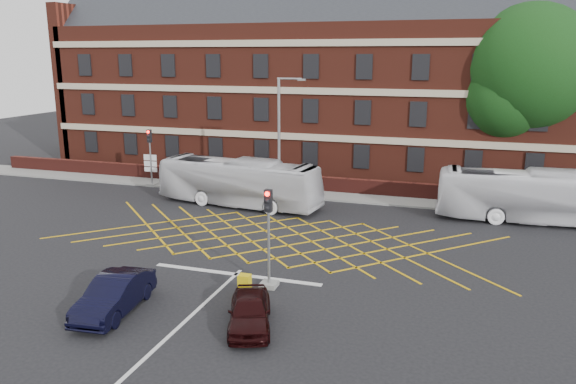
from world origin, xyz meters
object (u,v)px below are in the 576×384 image
(bus_left, at_px, (239,182))
(car_maroon, at_px, (250,311))
(bus_right, at_px, (535,196))
(car_navy, at_px, (114,295))
(traffic_light_far, at_px, (151,163))
(deciduous_tree, at_px, (528,78))
(traffic_light_near, at_px, (269,248))
(utility_cabinet, at_px, (245,286))
(direction_signs, at_px, (151,164))
(street_lamp, at_px, (280,164))

(bus_left, distance_m, car_maroon, 17.14)
(bus_right, distance_m, car_navy, 24.33)
(traffic_light_far, bearing_deg, deciduous_tree, 15.52)
(bus_left, height_order, car_navy, bus_left)
(bus_left, bearing_deg, deciduous_tree, -52.17)
(traffic_light_near, relative_size, utility_cabinet, 4.41)
(bus_left, relative_size, direction_signs, 5.04)
(traffic_light_far, bearing_deg, utility_cabinet, -49.07)
(traffic_light_near, xyz_separation_m, street_lamp, (-3.84, 12.85, 1.02))
(traffic_light_far, distance_m, utility_cabinet, 21.77)
(deciduous_tree, height_order, utility_cabinet, deciduous_tree)
(car_maroon, relative_size, street_lamp, 0.45)
(car_navy, relative_size, utility_cabinet, 4.47)
(traffic_light_far, relative_size, utility_cabinet, 4.41)
(deciduous_tree, bearing_deg, traffic_light_near, -116.89)
(car_maroon, bearing_deg, car_navy, 165.16)
(traffic_light_far, relative_size, direction_signs, 1.94)
(bus_right, height_order, deciduous_tree, deciduous_tree)
(bus_right, distance_m, deciduous_tree, 10.77)
(car_maroon, bearing_deg, deciduous_tree, 47.79)
(deciduous_tree, relative_size, traffic_light_far, 3.09)
(traffic_light_near, xyz_separation_m, direction_signs, (-15.73, 16.54, -0.39))
(deciduous_tree, bearing_deg, street_lamp, -147.87)
(utility_cabinet, bearing_deg, traffic_light_near, 65.42)
(car_navy, xyz_separation_m, traffic_light_far, (-10.00, 19.21, 1.05))
(car_maroon, bearing_deg, bus_right, 37.96)
(bus_left, bearing_deg, car_navy, -166.90)
(traffic_light_near, bearing_deg, car_navy, -139.75)
(car_navy, height_order, direction_signs, direction_signs)
(bus_left, height_order, deciduous_tree, deciduous_tree)
(car_maroon, relative_size, deciduous_tree, 0.28)
(street_lamp, bearing_deg, traffic_light_far, 168.30)
(traffic_light_far, relative_size, street_lamp, 0.52)
(car_navy, xyz_separation_m, deciduous_tree, (16.19, 26.48, 7.36))
(car_maroon, relative_size, utility_cabinet, 3.85)
(direction_signs, bearing_deg, traffic_light_near, -46.43)
(bus_left, height_order, traffic_light_far, traffic_light_far)
(street_lamp, relative_size, utility_cabinet, 8.52)
(traffic_light_near, bearing_deg, bus_right, 49.95)
(traffic_light_near, distance_m, direction_signs, 22.83)
(car_maroon, relative_size, traffic_light_near, 0.87)
(bus_right, distance_m, car_maroon, 20.68)
(traffic_light_near, relative_size, street_lamp, 0.52)
(car_maroon, height_order, traffic_light_far, traffic_light_far)
(traffic_light_near, bearing_deg, bus_left, 118.05)
(bus_right, height_order, traffic_light_near, traffic_light_near)
(bus_left, relative_size, utility_cabinet, 11.44)
(deciduous_tree, bearing_deg, utility_cabinet, -116.77)
(car_maroon, distance_m, street_lamp, 17.19)
(car_navy, height_order, traffic_light_far, traffic_light_far)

